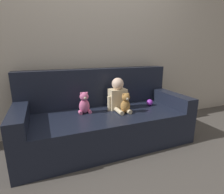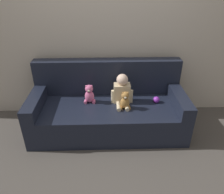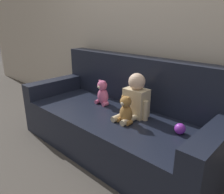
% 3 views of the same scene
% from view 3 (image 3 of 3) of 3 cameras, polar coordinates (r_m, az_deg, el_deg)
% --- Properties ---
extents(ground_plane, '(12.00, 12.00, 0.00)m').
position_cam_3_polar(ground_plane, '(2.26, 0.86, -13.07)').
color(ground_plane, '#4C4742').
extents(wall_back, '(8.00, 0.05, 2.60)m').
position_cam_3_polar(wall_back, '(2.31, 10.37, 21.28)').
color(wall_back, beige).
rests_on(wall_back, ground_plane).
extents(couch, '(1.99, 0.86, 0.88)m').
position_cam_3_polar(couch, '(2.16, 2.12, -5.74)').
color(couch, black).
rests_on(couch, ground_plane).
extents(person_baby, '(0.29, 0.32, 0.40)m').
position_cam_3_polar(person_baby, '(1.94, 6.10, -0.42)').
color(person_baby, beige).
rests_on(person_baby, couch).
extents(teddy_bear_brown, '(0.14, 0.11, 0.24)m').
position_cam_3_polar(teddy_bear_brown, '(1.83, 3.62, -3.47)').
color(teddy_bear_brown, '#AD7A3D').
rests_on(teddy_bear_brown, couch).
extents(plush_toy_side, '(0.15, 0.12, 0.26)m').
position_cam_3_polar(plush_toy_side, '(2.23, -2.48, 1.01)').
color(plush_toy_side, '#DB6699').
rests_on(plush_toy_side, couch).
extents(toy_ball, '(0.08, 0.08, 0.08)m').
position_cam_3_polar(toy_ball, '(1.76, 17.33, -7.93)').
color(toy_ball, purple).
rests_on(toy_ball, couch).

